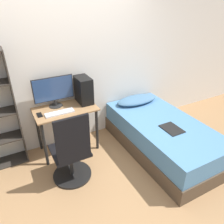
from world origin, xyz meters
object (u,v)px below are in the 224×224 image
office_chair (72,156)px  monitor (54,90)px  keyboard (60,113)px  pc_tower (84,90)px  bed (162,136)px

office_chair → monitor: 1.03m
keyboard → pc_tower: pc_tower is taller
office_chair → pc_tower: size_ratio=2.57×
pc_tower → office_chair: bearing=-123.8°
bed → pc_tower: pc_tower is taller
pc_tower → bed: bearing=-39.9°
keyboard → pc_tower: 0.53m
office_chair → keyboard: (0.05, 0.57, 0.36)m
monitor → pc_tower: bearing=-9.7°
monitor → pc_tower: size_ratio=1.47×
monitor → keyboard: 0.36m
keyboard → pc_tower: bearing=21.9°
bed → monitor: monitor is taller
office_chair → pc_tower: 1.06m
monitor → keyboard: bearing=-93.5°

